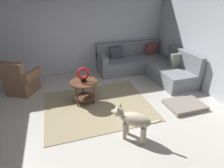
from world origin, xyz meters
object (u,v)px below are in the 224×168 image
at_px(armchair, 20,81).
at_px(dog_toy_ball, 136,116).
at_px(sectional_couch, 146,65).
at_px(dog_bed_mat, 184,105).
at_px(side_table, 84,86).
at_px(dog, 133,120).
at_px(torus_sculpture, 83,74).

distance_m(armchair, dog_toy_ball, 2.96).
relative_size(sectional_couch, dog_bed_mat, 2.81).
xyz_separation_m(side_table, dog, (0.57, -1.40, -0.04)).
relative_size(armchair, dog_bed_mat, 1.24).
distance_m(sectional_couch, armchair, 3.52).
height_order(side_table, dog_toy_ball, side_table).
distance_m(armchair, side_table, 1.71).
height_order(dog, dog_toy_ball, dog).
xyz_separation_m(armchair, side_table, (1.43, -0.94, 0.09)).
bearing_deg(dog, armchair, 81.64).
bearing_deg(dog_bed_mat, dog, -160.09).
xyz_separation_m(sectional_couch, torus_sculpture, (-2.09, -1.08, 0.42)).
relative_size(sectional_couch, dog_toy_ball, 31.47).
relative_size(dog_bed_mat, dog_toy_ball, 11.19).
bearing_deg(torus_sculpture, dog_toy_ball, -45.45).
height_order(sectional_couch, dog, sectional_couch).
relative_size(sectional_couch, side_table, 3.75).
xyz_separation_m(sectional_couch, dog_bed_mat, (-0.01, -1.93, -0.25)).
bearing_deg(dog, side_table, 63.26).
relative_size(dog, dog_toy_ball, 9.40).
distance_m(sectional_couch, dog, 2.91).
bearing_deg(dog_toy_ball, dog, -121.74).
relative_size(torus_sculpture, dog, 0.49).
xyz_separation_m(sectional_couch, dog, (-1.52, -2.48, 0.09)).
height_order(sectional_couch, armchair, same).
bearing_deg(sectional_couch, armchair, -177.66).
height_order(armchair, side_table, armchair).
relative_size(sectional_couch, dog, 3.35).
distance_m(sectional_couch, torus_sculpture, 2.39).
distance_m(torus_sculpture, dog_bed_mat, 2.34).
bearing_deg(sectional_couch, torus_sculpture, -152.55).
relative_size(armchair, torus_sculpture, 3.05).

